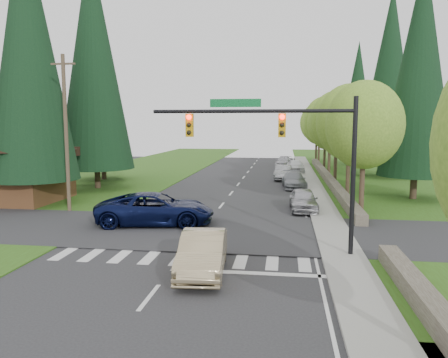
% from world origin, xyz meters
% --- Properties ---
extents(ground, '(120.00, 120.00, 0.00)m').
position_xyz_m(ground, '(0.00, 0.00, 0.00)').
color(ground, '#28282B').
rests_on(ground, ground).
extents(grass_east, '(14.00, 110.00, 0.06)m').
position_xyz_m(grass_east, '(13.00, 20.00, 0.03)').
color(grass_east, '#315015').
rests_on(grass_east, ground).
extents(grass_west, '(14.00, 110.00, 0.06)m').
position_xyz_m(grass_west, '(-13.00, 20.00, 0.03)').
color(grass_west, '#315015').
rests_on(grass_west, ground).
extents(cross_street, '(120.00, 8.00, 0.10)m').
position_xyz_m(cross_street, '(0.00, 8.00, 0.00)').
color(cross_street, '#28282B').
rests_on(cross_street, ground).
extents(sidewalk_east, '(1.80, 80.00, 0.13)m').
position_xyz_m(sidewalk_east, '(6.90, 22.00, 0.07)').
color(sidewalk_east, gray).
rests_on(sidewalk_east, ground).
extents(curb_east, '(0.20, 80.00, 0.13)m').
position_xyz_m(curb_east, '(6.05, 22.00, 0.07)').
color(curb_east, gray).
rests_on(curb_east, ground).
extents(stone_wall_north, '(0.70, 40.00, 0.70)m').
position_xyz_m(stone_wall_north, '(8.60, 30.00, 0.35)').
color(stone_wall_north, '#4C4438').
rests_on(stone_wall_north, ground).
extents(traffic_signal, '(8.70, 0.37, 6.80)m').
position_xyz_m(traffic_signal, '(4.37, 4.50, 4.98)').
color(traffic_signal, black).
rests_on(traffic_signal, ground).
extents(brown_building, '(8.40, 8.40, 5.40)m').
position_xyz_m(brown_building, '(-15.00, 15.00, 3.14)').
color(brown_building, '#4C2D19').
rests_on(brown_building, ground).
extents(utility_pole, '(1.60, 0.24, 10.00)m').
position_xyz_m(utility_pole, '(-9.50, 12.00, 5.14)').
color(utility_pole, '#473828').
rests_on(utility_pole, ground).
extents(decid_tree_0, '(4.80, 4.80, 8.37)m').
position_xyz_m(decid_tree_0, '(9.20, 14.00, 5.60)').
color(decid_tree_0, '#38281C').
rests_on(decid_tree_0, ground).
extents(decid_tree_1, '(5.20, 5.20, 8.80)m').
position_xyz_m(decid_tree_1, '(9.30, 21.00, 5.80)').
color(decid_tree_1, '#38281C').
rests_on(decid_tree_1, ground).
extents(decid_tree_2, '(5.00, 5.00, 8.82)m').
position_xyz_m(decid_tree_2, '(9.10, 28.00, 5.93)').
color(decid_tree_2, '#38281C').
rests_on(decid_tree_2, ground).
extents(decid_tree_3, '(5.00, 5.00, 8.55)m').
position_xyz_m(decid_tree_3, '(9.20, 35.00, 5.66)').
color(decid_tree_3, '#38281C').
rests_on(decid_tree_3, ground).
extents(decid_tree_4, '(5.40, 5.40, 9.18)m').
position_xyz_m(decid_tree_4, '(9.30, 42.00, 6.06)').
color(decid_tree_4, '#38281C').
rests_on(decid_tree_4, ground).
extents(decid_tree_5, '(4.80, 4.80, 8.30)m').
position_xyz_m(decid_tree_5, '(9.10, 49.00, 5.53)').
color(decid_tree_5, '#38281C').
rests_on(decid_tree_5, ground).
extents(decid_tree_6, '(5.20, 5.20, 8.86)m').
position_xyz_m(decid_tree_6, '(9.20, 56.00, 5.86)').
color(decid_tree_6, '#38281C').
rests_on(decid_tree_6, ground).
extents(conifer_w_a, '(6.12, 6.12, 19.80)m').
position_xyz_m(conifer_w_a, '(-13.00, 14.00, 10.79)').
color(conifer_w_a, '#38281C').
rests_on(conifer_w_a, ground).
extents(conifer_w_b, '(5.44, 5.44, 17.80)m').
position_xyz_m(conifer_w_b, '(-16.00, 18.00, 9.79)').
color(conifer_w_b, '#38281C').
rests_on(conifer_w_b, ground).
extents(conifer_w_c, '(6.46, 6.46, 20.80)m').
position_xyz_m(conifer_w_c, '(-12.00, 22.00, 11.29)').
color(conifer_w_c, '#38281C').
rests_on(conifer_w_c, ground).
extents(conifer_w_e, '(5.78, 5.78, 18.80)m').
position_xyz_m(conifer_w_e, '(-14.00, 28.00, 10.29)').
color(conifer_w_e, '#38281C').
rests_on(conifer_w_e, ground).
extents(conifer_e_a, '(5.44, 5.44, 17.80)m').
position_xyz_m(conifer_e_a, '(14.00, 20.00, 9.79)').
color(conifer_e_a, '#38281C').
rests_on(conifer_e_a, ground).
extents(conifer_e_b, '(6.12, 6.12, 19.80)m').
position_xyz_m(conifer_e_b, '(15.00, 34.00, 10.79)').
color(conifer_e_b, '#38281C').
rests_on(conifer_e_b, ground).
extents(conifer_e_c, '(5.10, 5.10, 16.80)m').
position_xyz_m(conifer_e_c, '(14.00, 48.00, 9.29)').
color(conifer_e_c, '#38281C').
rests_on(conifer_e_c, ground).
extents(sedan_champagne, '(2.05, 4.84, 1.55)m').
position_xyz_m(sedan_champagne, '(1.30, 1.62, 0.78)').
color(sedan_champagne, tan).
rests_on(sedan_champagne, ground).
extents(suv_navy, '(6.94, 4.01, 1.82)m').
position_xyz_m(suv_navy, '(-2.83, 9.15, 0.91)').
color(suv_navy, '#0B1138').
rests_on(suv_navy, ground).
extents(parked_car_a, '(1.89, 4.34, 1.46)m').
position_xyz_m(parked_car_a, '(5.60, 14.39, 0.73)').
color(parked_car_a, '#AEAEB3').
rests_on(parked_car_a, ground).
extents(parked_car_b, '(2.33, 5.00, 1.41)m').
position_xyz_m(parked_car_b, '(5.19, 24.79, 0.71)').
color(parked_car_b, gray).
rests_on(parked_car_b, ground).
extents(parked_car_c, '(1.89, 4.58, 1.48)m').
position_xyz_m(parked_car_c, '(4.20, 30.60, 0.74)').
color(parked_car_c, '#A8A8AD').
rests_on(parked_car_c, ground).
extents(parked_car_d, '(2.30, 4.64, 1.52)m').
position_xyz_m(parked_car_d, '(5.60, 37.54, 0.76)').
color(parked_car_d, white).
rests_on(parked_car_d, ground).
extents(parked_car_e, '(2.42, 4.74, 1.32)m').
position_xyz_m(parked_car_e, '(4.20, 44.88, 0.66)').
color(parked_car_e, '#A7A7AC').
rests_on(parked_car_e, ground).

